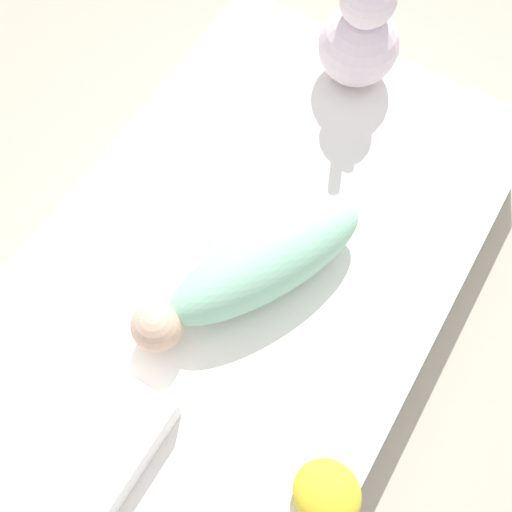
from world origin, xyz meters
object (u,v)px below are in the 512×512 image
object	(u,v)px
pillow	(47,450)
bunny_plush	(361,35)
turtle_plush	(326,495)
swaddled_baby	(256,268)

from	to	relation	value
pillow	bunny_plush	distance (m)	1.19
turtle_plush	pillow	bearing A→B (deg)	-67.25
turtle_plush	bunny_plush	bearing A→B (deg)	-155.56
swaddled_baby	turtle_plush	size ratio (longest dim) A/B	3.49
pillow	bunny_plush	world-z (taller)	bunny_plush
turtle_plush	swaddled_baby	bearing A→B (deg)	-132.21
swaddled_baby	pillow	bearing A→B (deg)	10.40
swaddled_baby	turtle_plush	distance (m)	0.47
pillow	bunny_plush	size ratio (longest dim) A/B	1.00
pillow	turtle_plush	size ratio (longest dim) A/B	2.54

